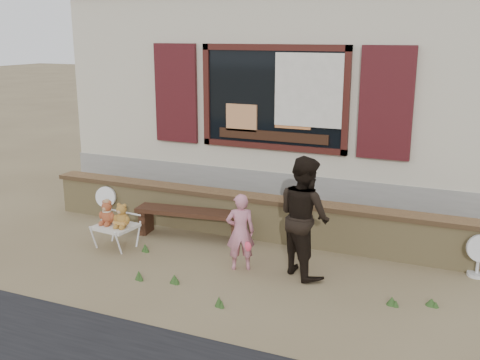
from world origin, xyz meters
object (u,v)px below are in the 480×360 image
at_px(teddy_bear_right, 122,215).
at_px(adult, 304,216).
at_px(bench, 191,217).
at_px(teddy_bear_left, 108,212).
at_px(child, 240,232).
at_px(folding_chair, 116,227).

bearing_deg(teddy_bear_right, adult, 10.87).
relative_size(bench, teddy_bear_left, 4.78).
xyz_separation_m(child, adult, (0.81, 0.19, 0.27)).
bearing_deg(teddy_bear_right, child, 7.04).
bearing_deg(bench, child, -41.33).
relative_size(bench, child, 1.68).
xyz_separation_m(bench, child, (1.18, -0.80, 0.20)).
bearing_deg(teddy_bear_left, teddy_bear_right, 0.00).
relative_size(folding_chair, child, 0.58).
relative_size(folding_chair, teddy_bear_right, 1.67).
xyz_separation_m(bench, adult, (1.99, -0.61, 0.47)).
height_order(teddy_bear_left, teddy_bear_right, teddy_bear_left).
bearing_deg(child, teddy_bear_left, -26.87).
relative_size(bench, adult, 1.11).
distance_m(bench, folding_chair, 1.15).
xyz_separation_m(folding_chair, adult, (2.80, 0.21, 0.48)).
bearing_deg(adult, folding_chair, 42.42).
relative_size(teddy_bear_right, adult, 0.23).
bearing_deg(teddy_bear_right, folding_chair, -180.00).
bearing_deg(folding_chair, child, 6.55).
bearing_deg(child, folding_chair, -26.44).
bearing_deg(teddy_bear_left, adult, 9.84).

